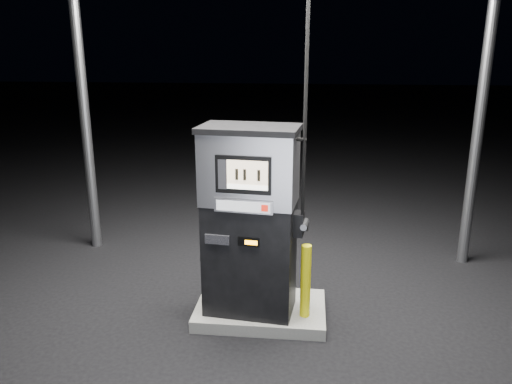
# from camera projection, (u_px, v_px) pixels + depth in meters

# --- Properties ---
(ground) EXTENTS (80.00, 80.00, 0.00)m
(ground) POSITION_uv_depth(u_px,v_px,m) (261.00, 316.00, 6.28)
(ground) COLOR black
(ground) RESTS_ON ground
(pump_island) EXTENTS (1.60, 1.00, 0.15)m
(pump_island) POSITION_uv_depth(u_px,v_px,m) (261.00, 310.00, 6.26)
(pump_island) COLOR #5F5F5B
(pump_island) RESTS_ON ground
(fuel_dispenser) EXTENTS (1.28, 0.78, 4.70)m
(fuel_dispenser) POSITION_uv_depth(u_px,v_px,m) (250.00, 220.00, 5.82)
(fuel_dispenser) COLOR black
(fuel_dispenser) RESTS_ON pump_island
(bollard_left) EXTENTS (0.13, 0.13, 0.83)m
(bollard_left) POSITION_uv_depth(u_px,v_px,m) (216.00, 266.00, 6.37)
(bollard_left) COLOR yellow
(bollard_left) RESTS_ON pump_island
(bollard_right) EXTENTS (0.15, 0.15, 0.90)m
(bollard_right) POSITION_uv_depth(u_px,v_px,m) (306.00, 281.00, 5.87)
(bollard_right) COLOR yellow
(bollard_right) RESTS_ON pump_island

